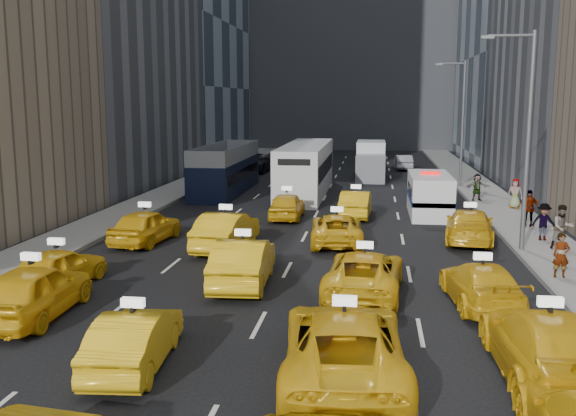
# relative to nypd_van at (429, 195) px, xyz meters

# --- Properties ---
(ground) EXTENTS (160.00, 160.00, 0.00)m
(ground) POSITION_rel_nypd_van_xyz_m (-6.20, -20.52, -1.10)
(ground) COLOR black
(ground) RESTS_ON ground
(sidewalk_west) EXTENTS (3.00, 90.00, 0.15)m
(sidewalk_west) POSITION_rel_nypd_van_xyz_m (-16.70, 4.48, -1.02)
(sidewalk_west) COLOR gray
(sidewalk_west) RESTS_ON ground
(sidewalk_east) EXTENTS (3.00, 90.00, 0.15)m
(sidewalk_east) POSITION_rel_nypd_van_xyz_m (4.30, 4.48, -1.02)
(sidewalk_east) COLOR gray
(sidewalk_east) RESTS_ON ground
(curb_west) EXTENTS (0.15, 90.00, 0.18)m
(curb_west) POSITION_rel_nypd_van_xyz_m (-15.25, 4.48, -1.01)
(curb_west) COLOR slate
(curb_west) RESTS_ON ground
(curb_east) EXTENTS (0.15, 90.00, 0.18)m
(curb_east) POSITION_rel_nypd_van_xyz_m (2.85, 4.48, -1.01)
(curb_east) COLOR slate
(curb_east) RESTS_ON ground
(streetlight_near) EXTENTS (2.15, 0.22, 9.00)m
(streetlight_near) POSITION_rel_nypd_van_xyz_m (2.98, -8.52, 3.82)
(streetlight_near) COLOR #595B60
(streetlight_near) RESTS_ON ground
(streetlight_far) EXTENTS (2.15, 0.22, 9.00)m
(streetlight_far) POSITION_rel_nypd_van_xyz_m (2.98, 11.48, 3.82)
(streetlight_far) COLOR #595B60
(streetlight_far) RESTS_ON ground
(taxi_4) EXTENTS (2.06, 4.82, 1.62)m
(taxi_4) POSITION_rel_nypd_van_xyz_m (-12.79, -18.83, -0.28)
(taxi_4) COLOR #ECB013
(taxi_4) RESTS_ON ground
(taxi_5) EXTENTS (1.77, 4.25, 1.37)m
(taxi_5) POSITION_rel_nypd_van_xyz_m (-8.61, -21.74, -0.41)
(taxi_5) COLOR #ECB013
(taxi_5) RESTS_ON ground
(taxi_6) EXTENTS (3.11, 6.04, 1.63)m
(taxi_6) POSITION_rel_nypd_van_xyz_m (-3.64, -21.76, -0.28)
(taxi_6) COLOR #ECB013
(taxi_6) RESTS_ON ground
(taxi_7) EXTENTS (2.41, 5.60, 1.61)m
(taxi_7) POSITION_rel_nypd_van_xyz_m (0.93, -21.15, -0.29)
(taxi_7) COLOR #ECB013
(taxi_7) RESTS_ON ground
(taxi_8) EXTENTS (2.19, 4.28, 1.39)m
(taxi_8) POSITION_rel_nypd_van_xyz_m (-13.56, -15.88, -0.40)
(taxi_8) COLOR #ECB013
(taxi_8) RESTS_ON ground
(taxi_9) EXTENTS (1.99, 5.01, 1.62)m
(taxi_9) POSITION_rel_nypd_van_xyz_m (-7.43, -14.68, -0.29)
(taxi_9) COLOR #ECB013
(taxi_9) RESTS_ON ground
(taxi_10) EXTENTS (2.70, 5.25, 1.42)m
(taxi_10) POSITION_rel_nypd_van_xyz_m (-3.29, -15.14, -0.39)
(taxi_10) COLOR #ECB013
(taxi_10) RESTS_ON ground
(taxi_11) EXTENTS (2.33, 4.81, 1.35)m
(taxi_11) POSITION_rel_nypd_van_xyz_m (0.30, -15.90, -0.42)
(taxi_11) COLOR #ECB013
(taxi_11) RESTS_ON ground
(taxi_12) EXTENTS (2.30, 4.64, 1.52)m
(taxi_12) POSITION_rel_nypd_van_xyz_m (-13.05, -8.85, -0.34)
(taxi_12) COLOR #ECB013
(taxi_12) RESTS_ON ground
(taxi_13) EXTENTS (2.05, 5.00, 1.61)m
(taxi_13) POSITION_rel_nypd_van_xyz_m (-9.23, -9.55, -0.29)
(taxi_13) COLOR #ECB013
(taxi_13) RESTS_ON ground
(taxi_14) EXTENTS (2.51, 4.90, 1.32)m
(taxi_14) POSITION_rel_nypd_van_xyz_m (-4.63, -7.82, -0.43)
(taxi_14) COLOR #ECB013
(taxi_14) RESTS_ON ground
(taxi_15) EXTENTS (2.68, 5.25, 1.46)m
(taxi_15) POSITION_rel_nypd_van_xyz_m (1.23, -6.62, -0.37)
(taxi_15) COLOR #ECB013
(taxi_15) RESTS_ON ground
(taxi_16) EXTENTS (1.75, 4.21, 1.43)m
(taxi_16) POSITION_rel_nypd_van_xyz_m (-7.63, -2.17, -0.38)
(taxi_16) COLOR #ECB013
(taxi_16) RESTS_ON ground
(taxi_17) EXTENTS (1.73, 4.47, 1.45)m
(taxi_17) POSITION_rel_nypd_van_xyz_m (-4.00, -1.21, -0.37)
(taxi_17) COLOR #ECB013
(taxi_17) RESTS_ON ground
(nypd_van) EXTENTS (2.28, 5.68, 2.42)m
(nypd_van) POSITION_rel_nypd_van_xyz_m (0.00, 0.00, 0.00)
(nypd_van) COLOR white
(nypd_van) RESTS_ON ground
(double_decker) EXTENTS (3.23, 11.21, 3.22)m
(double_decker) POSITION_rel_nypd_van_xyz_m (-13.10, 7.01, 0.50)
(double_decker) COLOR black
(double_decker) RESTS_ON ground
(city_bus) EXTENTS (3.89, 13.19, 3.36)m
(city_bus) POSITION_rel_nypd_van_xyz_m (-7.61, 7.16, 0.57)
(city_bus) COLOR silver
(city_bus) RESTS_ON ground
(box_truck) EXTENTS (2.38, 6.56, 2.98)m
(box_truck) POSITION_rel_nypd_van_xyz_m (-3.34, 15.98, 0.36)
(box_truck) COLOR silver
(box_truck) RESTS_ON ground
(misc_car_0) EXTENTS (1.50, 4.06, 1.33)m
(misc_car_0) POSITION_rel_nypd_van_xyz_m (0.10, 8.79, -0.43)
(misc_car_0) COLOR #9A9DA1
(misc_car_0) RESTS_ON ground
(misc_car_1) EXTENTS (3.53, 6.25, 1.65)m
(misc_car_1) POSITION_rel_nypd_van_xyz_m (-13.40, 19.99, -0.27)
(misc_car_1) COLOR black
(misc_car_1) RESTS_ON ground
(misc_car_2) EXTENTS (2.25, 4.79, 1.35)m
(misc_car_2) POSITION_rel_nypd_van_xyz_m (-3.31, 24.61, -0.42)
(misc_car_2) COLOR slate
(misc_car_2) RESTS_ON ground
(misc_car_3) EXTENTS (2.12, 4.83, 1.62)m
(misc_car_3) POSITION_rel_nypd_van_xyz_m (-8.79, 22.39, -0.29)
(misc_car_3) COLOR black
(misc_car_3) RESTS_ON ground
(misc_car_4) EXTENTS (1.61, 4.15, 1.35)m
(misc_car_4) POSITION_rel_nypd_van_xyz_m (-0.43, 23.53, -0.42)
(misc_car_4) COLOR #9B9DA2
(misc_car_4) RESTS_ON ground
(pedestrian_0) EXTENTS (0.58, 0.38, 1.57)m
(pedestrian_0) POSITION_rel_nypd_van_xyz_m (3.48, -12.78, -0.16)
(pedestrian_0) COLOR gray
(pedestrian_0) RESTS_ON sidewalk_east
(pedestrian_1) EXTENTS (0.96, 0.61, 1.86)m
(pedestrian_1) POSITION_rel_nypd_van_xyz_m (4.74, -8.27, -0.02)
(pedestrian_1) COLOR gray
(pedestrian_1) RESTS_ON sidewalk_east
(pedestrian_2) EXTENTS (1.09, 0.49, 1.65)m
(pedestrian_2) POSITION_rel_nypd_van_xyz_m (4.41, -6.59, -0.12)
(pedestrian_2) COLOR gray
(pedestrian_2) RESTS_ON sidewalk_east
(pedestrian_3) EXTENTS (1.14, 0.75, 1.79)m
(pedestrian_3) POSITION_rel_nypd_van_xyz_m (4.51, -3.31, -0.05)
(pedestrian_3) COLOR gray
(pedestrian_3) RESTS_ON sidewalk_east
(pedestrian_4) EXTENTS (0.95, 0.73, 1.71)m
(pedestrian_4) POSITION_rel_nypd_van_xyz_m (4.97, 2.05, -0.09)
(pedestrian_4) COLOR gray
(pedestrian_4) RESTS_ON sidewalk_east
(pedestrian_5) EXTENTS (1.58, 0.76, 1.65)m
(pedestrian_5) POSITION_rel_nypd_van_xyz_m (3.27, 4.75, -0.12)
(pedestrian_5) COLOR gray
(pedestrian_5) RESTS_ON sidewalk_east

